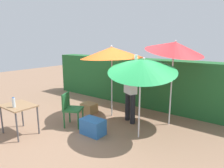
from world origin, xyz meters
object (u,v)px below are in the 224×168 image
umbrella_rainbow (112,53)px  person_vendor (130,89)px  folding_table (19,109)px  cooler_box (93,127)px  chair_plastic (71,107)px  umbrella_orange (175,47)px  umbrella_yellow (142,66)px  crate_cardboard (89,108)px  bottle_water (14,103)px

umbrella_rainbow → person_vendor: umbrella_rainbow is taller
folding_table → cooler_box: bearing=35.7°
chair_plastic → folding_table: bearing=-120.9°
umbrella_orange → umbrella_yellow: size_ratio=1.15×
crate_cardboard → bottle_water: size_ratio=1.83×
bottle_water → crate_cardboard: bearing=83.1°
chair_plastic → bottle_water: bearing=-115.0°
umbrella_orange → cooler_box: 2.83m
umbrella_orange → cooler_box: umbrella_orange is taller
folding_table → bottle_water: size_ratio=3.33×
folding_table → umbrella_rainbow: bearing=64.7°
chair_plastic → cooler_box: 0.86m
umbrella_yellow → folding_table: bearing=-147.0°
chair_plastic → folding_table: size_ratio=1.11×
umbrella_orange → bottle_water: size_ratio=9.98×
umbrella_orange → folding_table: 4.10m
chair_plastic → bottle_water: 1.36m
cooler_box → crate_cardboard: 1.49m
person_vendor → folding_table: 2.84m
umbrella_rainbow → crate_cardboard: (-0.73, -0.22, -1.74)m
umbrella_rainbow → folding_table: umbrella_rainbow is taller
person_vendor → cooler_box: (-0.31, -1.19, -0.74)m
umbrella_orange → chair_plastic: size_ratio=2.69×
umbrella_rainbow → person_vendor: 1.17m
crate_cardboard → cooler_box: bearing=-43.0°
bottle_water → umbrella_rainbow: bearing=67.5°
umbrella_orange → cooler_box: size_ratio=4.21×
umbrella_yellow → folding_table: (-2.42, -1.57, -1.05)m
chair_plastic → umbrella_orange: bearing=39.0°
cooler_box → bottle_water: size_ratio=2.37×
person_vendor → bottle_water: size_ratio=7.83×
umbrella_yellow → person_vendor: (-0.68, 0.65, -0.76)m
crate_cardboard → folding_table: folding_table is taller
chair_plastic → folding_table: 1.24m
umbrella_yellow → folding_table: umbrella_yellow is taller
umbrella_yellow → bottle_water: size_ratio=8.64×
umbrella_rainbow → person_vendor: (0.67, -0.05, -0.96)m
crate_cardboard → umbrella_yellow: bearing=-12.9°
umbrella_rainbow → crate_cardboard: 1.90m
person_vendor → umbrella_orange: bearing=28.0°
umbrella_rainbow → umbrella_orange: bearing=15.9°
cooler_box → bottle_water: bottle_water is taller
umbrella_yellow → person_vendor: umbrella_yellow is taller
umbrella_orange → folding_table: (-2.70, -2.73, -1.43)m
umbrella_orange → person_vendor: bearing=-152.0°
umbrella_yellow → cooler_box: 1.88m
chair_plastic → folding_table: (-0.63, -1.06, 0.13)m
folding_table → chair_plastic: bearing=59.1°
person_vendor → chair_plastic: size_ratio=2.11×
umbrella_orange → folding_table: bearing=-134.7°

